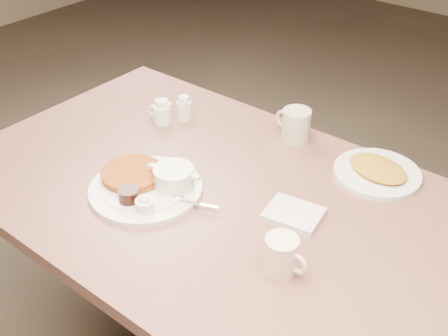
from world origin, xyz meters
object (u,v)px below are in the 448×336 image
Objects in this scene: diner_table at (220,240)px; creamer_right at (184,108)px; main_plate at (149,183)px; coffee_mug_near at (282,255)px; coffee_mug_far at (295,125)px; creamer_left at (162,112)px; hash_plate at (377,172)px.

diner_table is 18.75× the size of creamer_right.
main_plate is 3.62× the size of coffee_mug_near.
coffee_mug_far is 1.47× the size of creamer_left.
coffee_mug_near is 1.26× the size of creamer_left.
creamer_left is (-0.39, 0.18, 0.21)m from diner_table.
creamer_left is at bearing -121.22° from creamer_right.
coffee_mug_near is (0.29, -0.14, 0.22)m from diner_table.
main_plate is 0.50m from coffee_mug_far.
diner_table is at bearing 35.10° from main_plate.
creamer_right is (-0.19, 0.35, 0.01)m from main_plate.
coffee_mug_far reaches higher than hash_plate.
creamer_left is at bearing 154.86° from diner_table.
creamer_right is at bearing 149.05° from coffee_mug_near.
coffee_mug_far is (0.01, 0.36, 0.22)m from diner_table.
diner_table is at bearing -90.97° from coffee_mug_far.
coffee_mug_near is 0.57m from coffee_mug_far.
creamer_right reaches higher than hash_plate.
coffee_mug_near reaches higher than hash_plate.
hash_plate is (0.64, 0.09, -0.02)m from creamer_right.
coffee_mug_near is 0.48m from hash_plate.
main_plate is at bearing -108.92° from coffee_mug_far.
coffee_mug_far is 0.44× the size of hash_plate.
coffee_mug_near is at bearing -25.20° from creamer_left.
creamer_left is 1.10× the size of creamer_right.
diner_table is 0.27m from main_plate.
hash_plate is (0.29, 0.34, 0.18)m from diner_table.
creamer_left reaches higher than diner_table.
creamer_left is 0.07m from creamer_right.
creamer_right reaches higher than diner_table.
coffee_mug_far is 0.37m from creamer_right.
coffee_mug_near is at bearing -25.28° from diner_table.
coffee_mug_far reaches higher than coffee_mug_near.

